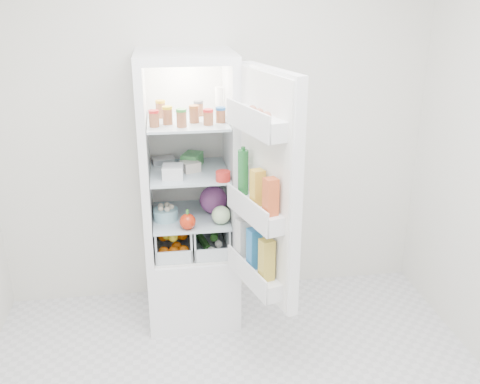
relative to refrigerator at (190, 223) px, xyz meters
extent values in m
cube|color=silver|center=(0.20, 0.25, 0.63)|extent=(3.00, 0.02, 2.60)
cube|color=white|center=(0.00, -0.04, -0.42)|extent=(0.60, 0.60, 0.50)
cube|color=white|center=(0.00, -0.04, 1.11)|extent=(0.60, 0.60, 0.05)
cube|color=white|center=(0.00, 0.24, 0.46)|extent=(0.60, 0.05, 1.25)
cube|color=white|center=(-0.28, -0.04, 0.46)|extent=(0.05, 0.60, 1.25)
cube|color=white|center=(0.27, -0.04, 0.46)|extent=(0.05, 0.60, 1.25)
cube|color=white|center=(0.00, 0.21, 0.46)|extent=(0.50, 0.01, 1.25)
sphere|color=white|center=(0.00, 0.17, 1.04)|extent=(0.05, 0.05, 0.05)
cube|color=silver|center=(0.00, -0.06, 0.07)|extent=(0.49, 0.53, 0.01)
cube|color=silver|center=(0.00, -0.06, 0.38)|extent=(0.49, 0.53, 0.02)
cube|color=silver|center=(0.00, -0.06, 0.71)|extent=(0.49, 0.53, 0.02)
cylinder|color=#B21919|center=(-0.20, -0.20, 0.76)|extent=(0.06, 0.06, 0.08)
cylinder|color=gold|center=(-0.12, -0.15, 0.76)|extent=(0.06, 0.06, 0.08)
cylinder|color=#267226|center=(-0.04, -0.23, 0.76)|extent=(0.06, 0.06, 0.08)
cylinder|color=brown|center=(0.04, -0.13, 0.76)|extent=(0.06, 0.06, 0.08)
cylinder|color=#B21919|center=(0.12, -0.20, 0.76)|extent=(0.06, 0.06, 0.08)
cylinder|color=#194C8C|center=(0.20, -0.15, 0.76)|extent=(0.06, 0.06, 0.08)
cylinder|color=#BF8C19|center=(-0.16, 0.03, 0.76)|extent=(0.06, 0.06, 0.08)
cylinder|color=#4C4C4C|center=(0.08, 0.05, 0.76)|extent=(0.06, 0.06, 0.08)
cylinder|color=white|center=(0.21, 0.05, 0.81)|extent=(0.06, 0.06, 0.18)
cube|color=silver|center=(-0.10, -0.19, 0.43)|extent=(0.14, 0.14, 0.08)
cube|color=beige|center=(0.01, -0.07, 0.42)|extent=(0.14, 0.14, 0.06)
cylinder|color=red|center=(0.19, -0.28, 0.42)|extent=(0.12, 0.12, 0.06)
cube|color=#BCBBC0|center=(-0.16, 0.12, 0.41)|extent=(0.16, 0.13, 0.04)
cube|color=#45994F|center=(0.03, 0.04, 0.44)|extent=(0.16, 0.18, 0.09)
sphere|color=#561D4E|center=(0.15, -0.04, 0.17)|extent=(0.18, 0.18, 0.18)
sphere|color=red|center=(-0.03, -0.28, 0.13)|extent=(0.10, 0.10, 0.10)
cylinder|color=#8EC6D5|center=(-0.16, -0.11, 0.12)|extent=(0.16, 0.16, 0.07)
sphere|color=#BBDCA5|center=(0.18, -0.23, 0.14)|extent=(0.12, 0.12, 0.12)
sphere|color=#FF640D|center=(-0.19, -0.18, -0.12)|extent=(0.07, 0.07, 0.07)
sphere|color=#FF640D|center=(-0.12, -0.18, -0.12)|extent=(0.07, 0.07, 0.07)
sphere|color=#FF640D|center=(-0.06, -0.18, -0.12)|extent=(0.07, 0.07, 0.07)
sphere|color=#FF640D|center=(-0.19, -0.06, -0.06)|extent=(0.07, 0.07, 0.07)
sphere|color=#FF640D|center=(-0.12, -0.06, -0.06)|extent=(0.07, 0.07, 0.07)
sphere|color=#FF640D|center=(-0.06, -0.06, -0.06)|extent=(0.07, 0.07, 0.07)
sphere|color=#FF640D|center=(-0.15, 0.06, -0.12)|extent=(0.07, 0.07, 0.07)
sphere|color=#FF640D|center=(-0.08, 0.06, -0.12)|extent=(0.07, 0.07, 0.07)
sphere|color=#FF640D|center=(-0.10, -0.12, -0.12)|extent=(0.07, 0.07, 0.07)
sphere|color=yellow|center=(-0.16, -0.12, -0.03)|extent=(0.06, 0.06, 0.06)
sphere|color=yellow|center=(-0.09, -0.01, -0.03)|extent=(0.06, 0.06, 0.06)
sphere|color=yellow|center=(-0.12, -0.16, -0.03)|extent=(0.06, 0.06, 0.06)
cylinder|color=#1B511B|center=(0.08, -0.06, -0.13)|extent=(0.09, 0.21, 0.05)
cylinder|color=#1B511B|center=(0.16, -0.01, -0.08)|extent=(0.08, 0.21, 0.05)
sphere|color=white|center=(0.12, -0.18, -0.13)|extent=(0.05, 0.05, 0.05)
sphere|color=white|center=(0.17, -0.16, -0.10)|extent=(0.05, 0.05, 0.05)
cube|color=white|center=(0.42, -0.62, 0.46)|extent=(0.23, 0.59, 1.30)
cube|color=white|center=(0.38, -0.63, 0.46)|extent=(0.17, 0.54, 1.26)
cube|color=white|center=(0.33, -0.64, 0.83)|extent=(0.25, 0.51, 0.10)
cube|color=white|center=(0.33, -0.64, 0.33)|extent=(0.25, 0.51, 0.10)
cube|color=white|center=(0.33, -0.64, -0.07)|extent=(0.25, 0.51, 0.10)
sphere|color=#A5604A|center=(0.36, -0.76, 0.89)|extent=(0.05, 0.05, 0.05)
sphere|color=#A5604A|center=(0.34, -0.68, 0.89)|extent=(0.05, 0.05, 0.05)
sphere|color=#A5604A|center=(0.32, -0.60, 0.89)|extent=(0.05, 0.05, 0.05)
cylinder|color=#1C632A|center=(0.29, -0.50, 0.51)|extent=(0.06, 0.06, 0.26)
cube|color=yellow|center=(0.34, -0.67, 0.48)|extent=(0.08, 0.08, 0.20)
cube|color=#DC5426|center=(0.38, -0.81, 0.48)|extent=(0.08, 0.08, 0.20)
cube|color=white|center=(0.29, -0.50, 0.10)|extent=(0.09, 0.09, 0.24)
cube|color=#277CC7|center=(0.33, -0.64, 0.10)|extent=(0.09, 0.09, 0.24)
cube|color=gold|center=(0.37, -0.79, 0.10)|extent=(0.09, 0.09, 0.24)
camera|label=1|loc=(-0.15, -3.32, 1.50)|focal=40.00mm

